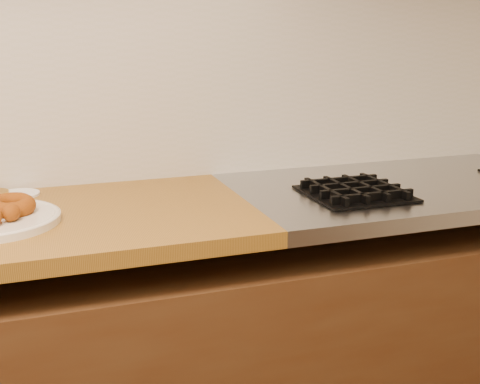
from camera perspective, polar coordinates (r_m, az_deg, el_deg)
name	(u,v)px	position (r m, az deg, el deg)	size (l,w,h in m)	color
wall_back	(30,25)	(1.78, -19.29, 14.73)	(4.00, 0.02, 2.70)	#BDB092
stovetop	(442,185)	(1.93, 18.65, 0.62)	(1.30, 0.62, 0.04)	#9EA0A5
backsplash	(35,81)	(1.78, -18.87, 9.91)	(3.60, 0.02, 0.60)	beige
burner_grates	(454,182)	(1.85, 19.61, 0.93)	(0.91, 0.26, 0.03)	black
ring_donut	(12,205)	(1.51, -20.85, -1.18)	(0.11, 0.11, 0.04)	#884E0E
tub_lid	(18,194)	(1.74, -20.29, -0.21)	(0.11, 0.11, 0.01)	white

